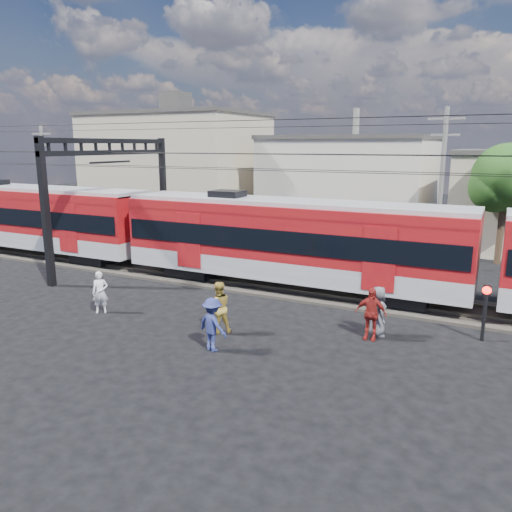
# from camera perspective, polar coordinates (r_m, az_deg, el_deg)

# --- Properties ---
(ground) EXTENTS (120.00, 120.00, 0.00)m
(ground) POSITION_cam_1_polar(r_m,az_deg,el_deg) (16.96, -8.29, -10.46)
(ground) COLOR black
(ground) RESTS_ON ground
(track_bed) EXTENTS (70.00, 3.40, 0.12)m
(track_bed) POSITION_cam_1_polar(r_m,az_deg,el_deg) (23.55, 2.85, -3.55)
(track_bed) COLOR #2D2823
(track_bed) RESTS_ON ground
(rail_near) EXTENTS (70.00, 0.12, 0.12)m
(rail_near) POSITION_cam_1_polar(r_m,az_deg,el_deg) (22.86, 2.10, -3.73)
(rail_near) COLOR #59544C
(rail_near) RESTS_ON track_bed
(rail_far) EXTENTS (70.00, 0.12, 0.12)m
(rail_far) POSITION_cam_1_polar(r_m,az_deg,el_deg) (24.18, 3.57, -2.84)
(rail_far) COLOR #59544C
(rail_far) RESTS_ON track_bed
(commuter_train) EXTENTS (50.30, 3.08, 4.17)m
(commuter_train) POSITION_cam_1_polar(r_m,az_deg,el_deg) (22.79, 4.25, 1.94)
(commuter_train) COLOR black
(commuter_train) RESTS_ON ground
(catenary) EXTENTS (70.00, 9.30, 7.52)m
(catenary) POSITION_cam_1_polar(r_m,az_deg,el_deg) (27.30, -14.11, 9.14)
(catenary) COLOR black
(catenary) RESTS_ON ground
(building_west) EXTENTS (14.28, 10.20, 9.30)m
(building_west) POSITION_cam_1_polar(r_m,az_deg,el_deg) (45.07, -8.93, 9.97)
(building_west) COLOR #BAAA8E
(building_west) RESTS_ON ground
(building_midwest) EXTENTS (12.24, 12.24, 7.30)m
(building_midwest) POSITION_cam_1_polar(r_m,az_deg,el_deg) (41.35, 11.09, 8.27)
(building_midwest) COLOR beige
(building_midwest) RESTS_ON ground
(utility_pole_mid) EXTENTS (1.80, 0.24, 8.50)m
(utility_pole_mid) POSITION_cam_1_polar(r_m,az_deg,el_deg) (27.98, 20.40, 7.57)
(utility_pole_mid) COLOR slate
(utility_pole_mid) RESTS_ON ground
(utility_pole_west) EXTENTS (1.80, 0.24, 8.00)m
(utility_pole_west) POSITION_cam_1_polar(r_m,az_deg,el_deg) (41.04, -22.95, 8.36)
(utility_pole_west) COLOR slate
(utility_pole_west) RESTS_ON ground
(tree_near) EXTENTS (3.82, 3.64, 6.72)m
(tree_near) POSITION_cam_1_polar(r_m,az_deg,el_deg) (30.89, 27.00, 7.64)
(tree_near) COLOR #382619
(tree_near) RESTS_ON ground
(pedestrian_a) EXTENTS (0.74, 0.69, 1.69)m
(pedestrian_a) POSITION_cam_1_polar(r_m,az_deg,el_deg) (20.92, -17.38, -3.97)
(pedestrian_a) COLOR silver
(pedestrian_a) RESTS_ON ground
(pedestrian_b) EXTENTS (1.16, 1.16, 1.89)m
(pedestrian_b) POSITION_cam_1_polar(r_m,az_deg,el_deg) (17.89, -4.33, -5.88)
(pedestrian_b) COLOR #B49538
(pedestrian_b) RESTS_ON ground
(pedestrian_c) EXTENTS (1.29, 0.96, 1.79)m
(pedestrian_c) POSITION_cam_1_polar(r_m,az_deg,el_deg) (16.42, -4.99, -7.80)
(pedestrian_c) COLOR navy
(pedestrian_c) RESTS_ON ground
(pedestrian_d) EXTENTS (1.11, 0.50, 1.86)m
(pedestrian_d) POSITION_cam_1_polar(r_m,az_deg,el_deg) (17.70, 12.97, -6.43)
(pedestrian_d) COLOR maroon
(pedestrian_d) RESTS_ON ground
(pedestrian_e) EXTENTS (0.92, 1.04, 1.79)m
(pedestrian_e) POSITION_cam_1_polar(r_m,az_deg,el_deg) (18.11, 13.75, -6.15)
(pedestrian_e) COLOR #535359
(pedestrian_e) RESTS_ON ground
(crossing_signal) EXTENTS (0.29, 0.29, 2.00)m
(crossing_signal) POSITION_cam_1_polar(r_m,az_deg,el_deg) (18.67, 24.76, -4.83)
(crossing_signal) COLOR black
(crossing_signal) RESTS_ON ground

